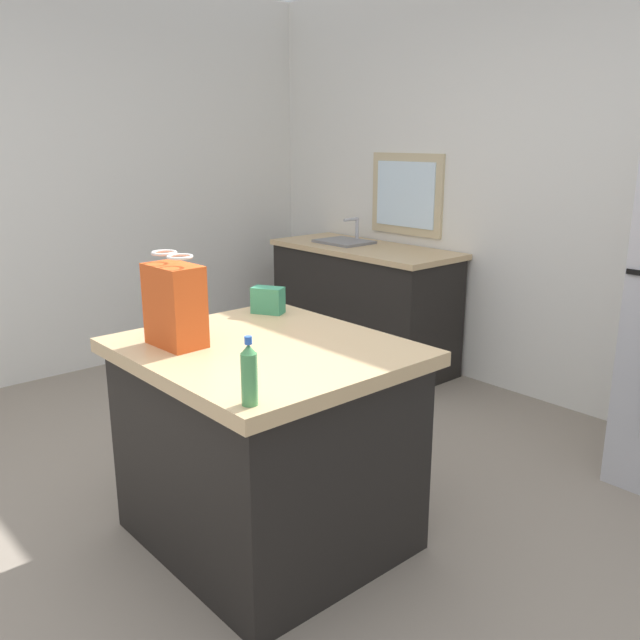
% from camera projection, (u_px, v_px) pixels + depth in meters
% --- Properties ---
extents(ground, '(6.59, 6.59, 0.00)m').
position_uv_depth(ground, '(240.00, 552.00, 2.82)').
color(ground, gray).
extents(back_wall, '(5.49, 0.13, 2.79)m').
position_uv_depth(back_wall, '(572.00, 188.00, 4.08)').
color(back_wall, silver).
rests_on(back_wall, ground).
extents(kitchen_island, '(1.12, 0.99, 0.88)m').
position_uv_depth(kitchen_island, '(267.00, 443.00, 2.82)').
color(kitchen_island, black).
rests_on(kitchen_island, ground).
extents(sink_counter, '(1.50, 0.63, 1.09)m').
position_uv_depth(sink_counter, '(363.00, 304.00, 5.12)').
color(sink_counter, black).
rests_on(sink_counter, ground).
extents(shopping_bag, '(0.25, 0.16, 0.38)m').
position_uv_depth(shopping_bag, '(175.00, 305.00, 2.66)').
color(shopping_bag, '#DB511E').
rests_on(shopping_bag, kitchen_island).
extents(small_box, '(0.17, 0.14, 0.13)m').
position_uv_depth(small_box, '(268.00, 300.00, 3.18)').
color(small_box, '#388E66').
rests_on(small_box, kitchen_island).
extents(bottle, '(0.05, 0.05, 0.22)m').
position_uv_depth(bottle, '(249.00, 375.00, 2.07)').
color(bottle, '#4C9956').
rests_on(bottle, kitchen_island).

